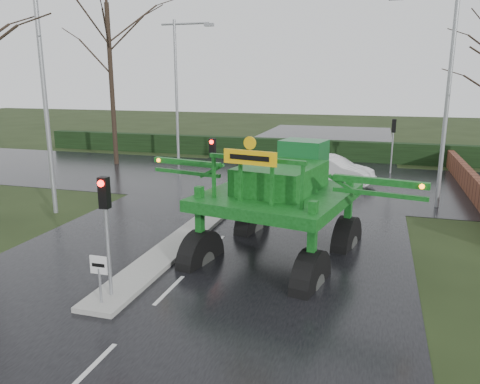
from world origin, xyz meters
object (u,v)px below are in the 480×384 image
(traffic_signal_near, at_px, (105,211))
(white_sedan, at_px, (330,184))
(street_light_left_far, at_px, (180,79))
(keep_left_sign, at_px, (99,272))
(traffic_signal_far, at_px, (393,134))
(traffic_signal_mid, at_px, (213,160))
(street_light_left_near, at_px, (49,80))
(street_light_right, at_px, (442,80))
(crop_sprayer, at_px, (203,186))

(traffic_signal_near, bearing_deg, white_sedan, 75.56)
(street_light_left_far, relative_size, white_sedan, 2.02)
(keep_left_sign, xyz_separation_m, traffic_signal_far, (7.80, 21.51, 1.53))
(traffic_signal_near, height_order, traffic_signal_far, same)
(traffic_signal_mid, height_order, traffic_signal_far, same)
(white_sedan, bearing_deg, street_light_left_far, 87.64)
(traffic_signal_mid, bearing_deg, street_light_left_near, -167.79)
(traffic_signal_mid, bearing_deg, traffic_signal_near, -90.00)
(traffic_signal_far, height_order, street_light_right, street_light_right)
(street_light_right, bearing_deg, traffic_signal_near, -126.13)
(street_light_left_far, bearing_deg, traffic_signal_mid, -61.14)
(traffic_signal_far, distance_m, crop_sprayer, 18.53)
(traffic_signal_mid, relative_size, street_light_left_near, 0.35)
(keep_left_sign, bearing_deg, street_light_left_near, 132.59)
(traffic_signal_mid, distance_m, street_light_right, 11.05)
(street_light_left_near, bearing_deg, keep_left_sign, -47.41)
(crop_sprayer, bearing_deg, traffic_signal_mid, 117.85)
(traffic_signal_far, distance_m, street_light_right, 8.86)
(traffic_signal_far, xyz_separation_m, street_light_left_near, (-14.69, -14.01, 3.40))
(street_light_left_near, xyz_separation_m, white_sedan, (11.23, 9.83, -5.99))
(traffic_signal_far, bearing_deg, crop_sprayer, 69.87)
(traffic_signal_near, distance_m, traffic_signal_mid, 8.50)
(white_sedan, bearing_deg, street_light_right, -108.55)
(street_light_right, bearing_deg, white_sedan, 143.43)
(street_light_left_far, xyz_separation_m, crop_sprayer, (8.32, -17.39, -3.40))
(traffic_signal_mid, distance_m, crop_sprayer, 5.08)
(traffic_signal_near, height_order, crop_sprayer, crop_sprayer)
(traffic_signal_far, relative_size, street_light_left_far, 0.35)
(keep_left_sign, distance_m, street_light_left_near, 11.32)
(traffic_signal_near, distance_m, crop_sprayer, 3.89)
(traffic_signal_mid, distance_m, traffic_signal_far, 14.75)
(traffic_signal_near, relative_size, crop_sprayer, 0.37)
(traffic_signal_far, xyz_separation_m, street_light_right, (1.69, -8.01, 3.40))
(keep_left_sign, bearing_deg, street_light_right, 54.88)
(street_light_right, bearing_deg, traffic_signal_mid, -154.60)
(keep_left_sign, height_order, crop_sprayer, crop_sprayer)
(keep_left_sign, xyz_separation_m, crop_sprayer, (1.42, 4.11, 1.53))
(traffic_signal_near, xyz_separation_m, traffic_signal_far, (7.80, 21.02, 0.00))
(traffic_signal_near, distance_m, traffic_signal_far, 22.42)
(traffic_signal_far, bearing_deg, white_sedan, 50.34)
(keep_left_sign, relative_size, traffic_signal_mid, 0.38)
(traffic_signal_far, xyz_separation_m, crop_sprayer, (-6.38, -17.40, 0.00))
(street_light_left_near, height_order, street_light_right, same)
(street_light_left_near, bearing_deg, traffic_signal_near, -45.47)
(traffic_signal_far, bearing_deg, traffic_signal_mid, 58.07)
(traffic_signal_mid, height_order, crop_sprayer, crop_sprayer)
(keep_left_sign, distance_m, traffic_signal_mid, 9.12)
(street_light_right, xyz_separation_m, street_light_left_far, (-16.39, 8.00, 0.00))
(crop_sprayer, height_order, white_sedan, crop_sprayer)
(keep_left_sign, xyz_separation_m, traffic_signal_mid, (0.00, 8.99, 1.53))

